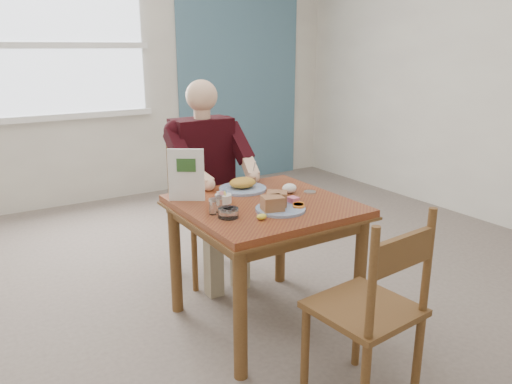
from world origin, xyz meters
TOP-DOWN VIEW (x-y plane):
  - floor at (0.00, 0.00)m, footprint 6.00×6.00m
  - wall_back at (0.00, 3.00)m, footprint 5.50×0.00m
  - accent_panel at (1.60, 2.98)m, footprint 1.60×0.02m
  - lemon_wedge at (-0.17, -0.24)m, footprint 0.06×0.04m
  - napkin at (0.22, 0.07)m, footprint 0.11×0.10m
  - metal_dish at (0.33, 0.01)m, footprint 0.09×0.09m
  - window at (-0.40, 2.97)m, footprint 1.72×0.04m
  - table at (0.00, 0.00)m, footprint 0.92×0.92m
  - chair_far at (0.00, 0.80)m, footprint 0.42×0.42m
  - chair_near at (0.01, -0.86)m, footprint 0.45×0.45m
  - diner at (0.00, 0.71)m, footprint 0.53×0.56m
  - near_plate at (-0.01, -0.16)m, footprint 0.35×0.35m
  - far_plate at (0.03, 0.28)m, footprint 0.37×0.37m
  - caddy at (-0.20, 0.11)m, footprint 0.11×0.11m
  - shakers at (-0.32, -0.03)m, footprint 0.10×0.07m
  - creamer at (-0.30, -0.12)m, footprint 0.13×0.13m
  - menu at (-0.35, 0.26)m, footprint 0.18×0.13m

SIDE VIEW (x-z plane):
  - floor at x=0.00m, z-range 0.00..0.00m
  - chair_far at x=0.00m, z-range 0.00..0.95m
  - chair_near at x=0.01m, z-range 0.00..0.95m
  - table at x=0.00m, z-range 0.26..1.01m
  - metal_dish at x=0.33m, z-range 0.75..0.76m
  - lemon_wedge at x=-0.17m, z-range 0.75..0.78m
  - caddy at x=-0.20m, z-range 0.74..0.81m
  - creamer at x=-0.30m, z-range 0.75..0.80m
  - napkin at x=0.22m, z-range 0.75..0.81m
  - far_plate at x=0.03m, z-range 0.74..0.82m
  - near_plate at x=-0.01m, z-range 0.74..0.83m
  - shakers at x=-0.32m, z-range 0.75..0.84m
  - diner at x=0.00m, z-range 0.12..1.50m
  - menu at x=-0.35m, z-range 0.75..1.05m
  - accent_panel at x=1.60m, z-range 0.00..2.80m
  - wall_back at x=0.00m, z-range -1.35..4.15m
  - window at x=-0.40m, z-range 0.89..2.31m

